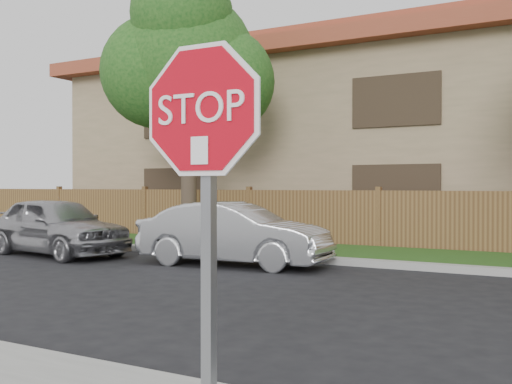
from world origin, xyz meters
The scene contains 4 objects.
tree_left centered at (-8.98, 9.57, 5.22)m, with size 4.80×3.90×7.78m.
stop_sign centered at (-0.92, -1.48, 1.83)m, with size 1.01×0.13×2.55m.
sedan_far_left centered at (-10.62, 6.35, 0.73)m, with size 1.73×4.29×1.46m, color #A1A1A5.
sedan_left centered at (-5.78, 6.86, 0.69)m, with size 1.45×4.17×1.37m, color #B9BABE.
Camera 1 is at (0.91, -4.19, 1.74)m, focal length 42.00 mm.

